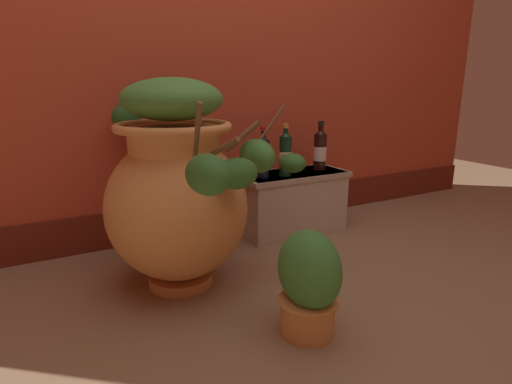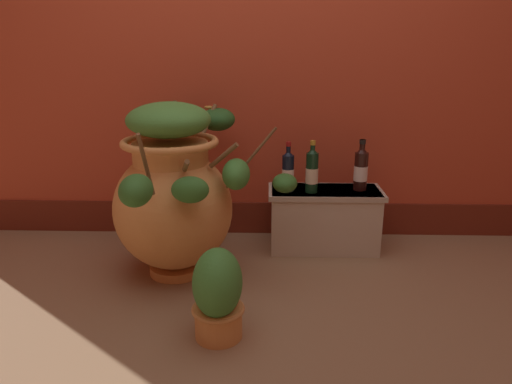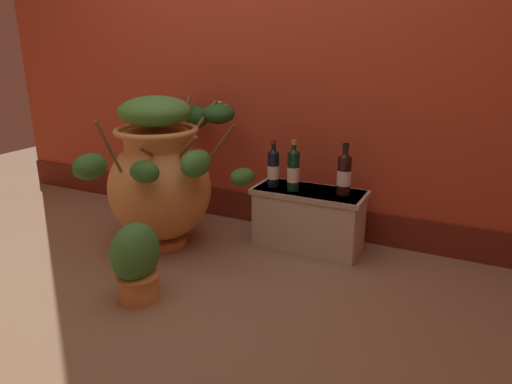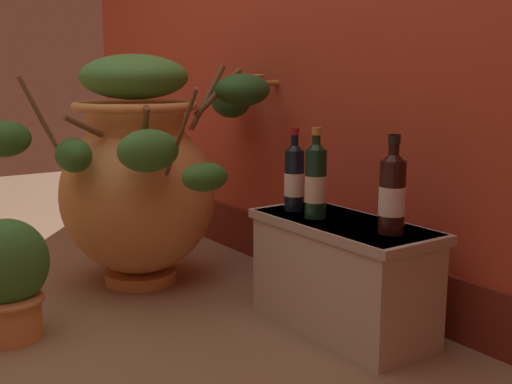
{
  "view_description": "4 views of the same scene",
  "coord_description": "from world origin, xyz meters",
  "px_view_note": "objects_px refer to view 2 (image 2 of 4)",
  "views": [
    {
      "loc": [
        -0.92,
        -1.14,
        0.88
      ],
      "look_at": [
        0.08,
        0.73,
        0.32
      ],
      "focal_mm": 28.71,
      "sensor_mm": 36.0,
      "label": 1
    },
    {
      "loc": [
        0.08,
        -1.78,
        1.16
      ],
      "look_at": [
        0.01,
        0.63,
        0.42
      ],
      "focal_mm": 33.05,
      "sensor_mm": 36.0,
      "label": 2
    },
    {
      "loc": [
        1.27,
        -1.62,
        1.21
      ],
      "look_at": [
        0.11,
        0.75,
        0.35
      ],
      "focal_mm": 32.68,
      "sensor_mm": 36.0,
      "label": 3
    },
    {
      "loc": [
        1.91,
        -0.52,
        0.84
      ],
      "look_at": [
        0.03,
        0.78,
        0.41
      ],
      "focal_mm": 45.12,
      "sensor_mm": 36.0,
      "label": 4
    }
  ],
  "objects_px": {
    "wine_bottle_left": "(288,171)",
    "wine_bottle_right": "(361,168)",
    "wine_bottle_middle": "(312,170)",
    "potted_shrub": "(218,293)",
    "terracotta_urn": "(175,193)"
  },
  "relations": [
    {
      "from": "terracotta_urn",
      "to": "wine_bottle_left",
      "type": "bearing_deg",
      "value": 27.74
    },
    {
      "from": "terracotta_urn",
      "to": "wine_bottle_left",
      "type": "distance_m",
      "value": 0.67
    },
    {
      "from": "wine_bottle_middle",
      "to": "wine_bottle_left",
      "type": "bearing_deg",
      "value": 173.0
    },
    {
      "from": "wine_bottle_middle",
      "to": "potted_shrub",
      "type": "bearing_deg",
      "value": -116.91
    },
    {
      "from": "terracotta_urn",
      "to": "wine_bottle_left",
      "type": "xyz_separation_m",
      "value": [
        0.59,
        0.31,
        0.04
      ]
    },
    {
      "from": "terracotta_urn",
      "to": "wine_bottle_middle",
      "type": "xyz_separation_m",
      "value": [
        0.73,
        0.29,
        0.05
      ]
    },
    {
      "from": "terracotta_urn",
      "to": "potted_shrub",
      "type": "xyz_separation_m",
      "value": [
        0.28,
        -0.59,
        -0.25
      ]
    },
    {
      "from": "wine_bottle_left",
      "to": "wine_bottle_right",
      "type": "distance_m",
      "value": 0.42
    },
    {
      "from": "wine_bottle_middle",
      "to": "wine_bottle_right",
      "type": "relative_size",
      "value": 1.01
    },
    {
      "from": "wine_bottle_left",
      "to": "wine_bottle_right",
      "type": "height_order",
      "value": "wine_bottle_right"
    },
    {
      "from": "wine_bottle_left",
      "to": "wine_bottle_middle",
      "type": "bearing_deg",
      "value": -7.0
    },
    {
      "from": "wine_bottle_right",
      "to": "wine_bottle_left",
      "type": "bearing_deg",
      "value": -174.75
    },
    {
      "from": "wine_bottle_left",
      "to": "potted_shrub",
      "type": "height_order",
      "value": "wine_bottle_left"
    },
    {
      "from": "wine_bottle_middle",
      "to": "potted_shrub",
      "type": "relative_size",
      "value": 0.76
    },
    {
      "from": "potted_shrub",
      "to": "wine_bottle_middle",
      "type": "bearing_deg",
      "value": 63.09
    }
  ]
}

